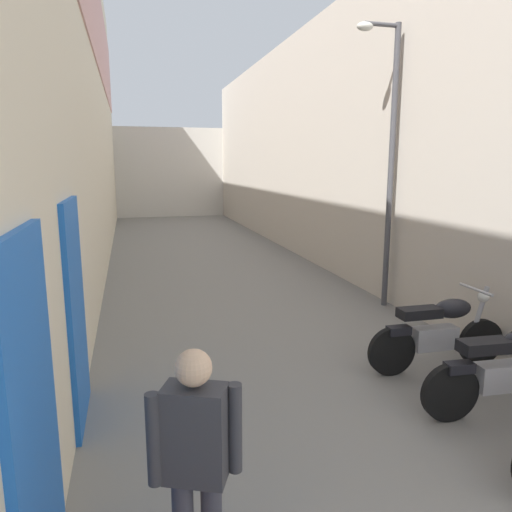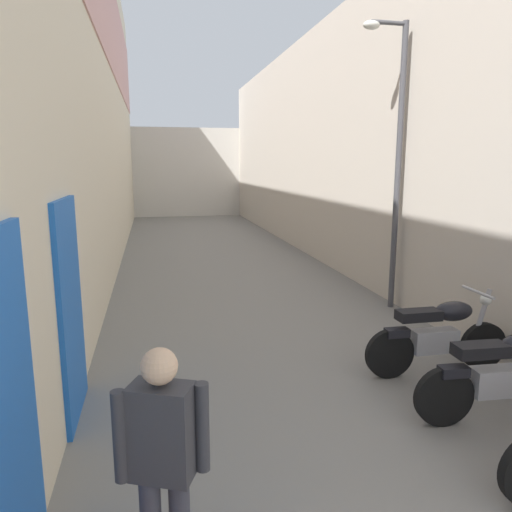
% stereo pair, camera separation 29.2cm
% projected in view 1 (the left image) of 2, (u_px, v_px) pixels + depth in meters
% --- Properties ---
extents(ground_plane, '(40.33, 40.33, 0.00)m').
position_uv_depth(ground_plane, '(233.00, 289.00, 9.82)').
color(ground_plane, slate).
extents(building_left, '(0.45, 24.33, 8.57)m').
position_uv_depth(building_left, '(86.00, 78.00, 10.17)').
color(building_left, beige).
rests_on(building_left, ground).
extents(building_right, '(0.45, 24.33, 6.01)m').
position_uv_depth(building_right, '(324.00, 144.00, 11.85)').
color(building_right, beige).
rests_on(building_right, ground).
extents(building_far_end, '(8.12, 2.00, 4.23)m').
position_uv_depth(building_far_end, '(169.00, 172.00, 23.81)').
color(building_far_end, beige).
rests_on(building_far_end, ground).
extents(motorcycle_fourth, '(1.85, 0.58, 1.04)m').
position_uv_depth(motorcycle_fourth, '(508.00, 368.00, 4.81)').
color(motorcycle_fourth, black).
rests_on(motorcycle_fourth, ground).
extents(motorcycle_fifth, '(1.85, 0.58, 1.04)m').
position_uv_depth(motorcycle_fifth, '(439.00, 331.00, 5.87)').
color(motorcycle_fifth, black).
rests_on(motorcycle_fifth, ground).
extents(pedestrian_mid_alley, '(0.52, 0.32, 1.57)m').
position_uv_depth(pedestrian_mid_alley, '(196.00, 463.00, 2.61)').
color(pedestrian_mid_alley, '#383842').
rests_on(pedestrian_mid_alley, ground).
extents(street_lamp, '(0.79, 0.18, 4.79)m').
position_uv_depth(street_lamp, '(387.00, 148.00, 8.15)').
color(street_lamp, '#47474C').
rests_on(street_lamp, ground).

